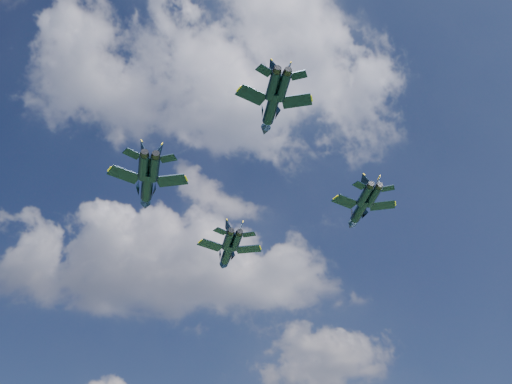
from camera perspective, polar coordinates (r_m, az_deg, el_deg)
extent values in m
cylinder|color=black|center=(111.07, -2.83, -6.04)|extent=(3.54, 9.23, 1.81)
cone|color=black|center=(116.12, -3.33, -7.43)|extent=(2.19, 2.90, 1.71)
ellipsoid|color=brown|center=(114.20, -3.11, -6.60)|extent=(1.53, 3.01, 0.82)
cube|color=black|center=(108.92, -4.54, -5.32)|extent=(5.30, 4.72, 0.18)
cube|color=black|center=(109.90, -0.78, -5.73)|extent=(5.03, 3.43, 0.18)
cube|color=black|center=(104.50, -3.56, -3.93)|extent=(2.82, 2.70, 0.14)
cube|color=black|center=(105.24, -0.74, -4.26)|extent=(2.75, 2.14, 0.14)
cube|color=black|center=(106.11, -2.80, -3.60)|extent=(1.30, 2.76, 3.03)
cube|color=black|center=(106.42, -1.62, -3.74)|extent=(1.45, 3.00, 3.03)
cylinder|color=black|center=(96.63, -10.82, 0.68)|extent=(3.72, 9.81, 1.92)
cone|color=black|center=(101.72, -11.01, -1.35)|extent=(2.31, 3.07, 1.82)
ellipsoid|color=brown|center=(99.85, -10.89, -0.22)|extent=(1.61, 3.20, 0.88)
cube|color=black|center=(95.06, -13.05, 1.71)|extent=(5.63, 5.01, 0.19)
cube|color=black|center=(94.90, -8.44, 1.15)|extent=(5.35, 3.67, 0.19)
cube|color=black|center=(90.52, -12.30, 3.77)|extent=(3.00, 2.86, 0.15)
cube|color=black|center=(90.40, -8.80, 3.35)|extent=(2.92, 2.28, 0.15)
cube|color=black|center=(92.05, -11.21, 4.04)|extent=(1.37, 2.94, 3.22)
cube|color=black|center=(92.00, -9.76, 3.86)|extent=(1.53, 3.19, 3.22)
cylinder|color=black|center=(98.15, 10.40, -1.72)|extent=(2.91, 8.25, 1.62)
cone|color=black|center=(102.22, 9.47, -3.34)|extent=(1.89, 2.55, 1.53)
ellipsoid|color=brown|center=(100.72, 9.84, -2.42)|extent=(1.29, 2.68, 0.74)
cube|color=black|center=(95.76, 8.92, -0.94)|extent=(4.75, 4.15, 0.16)
cube|color=black|center=(97.87, 12.53, -1.32)|extent=(4.55, 3.19, 0.16)
cube|color=black|center=(92.42, 10.34, 0.66)|extent=(2.53, 2.38, 0.13)
cube|color=black|center=(94.00, 13.02, 0.36)|extent=(2.48, 1.97, 0.13)
cube|color=black|center=(94.12, 10.89, 0.94)|extent=(1.08, 2.50, 2.71)
cube|color=black|center=(94.79, 12.01, 0.81)|extent=(1.26, 2.68, 2.71)
cylinder|color=black|center=(81.19, 1.59, 8.51)|extent=(2.87, 8.12, 1.59)
cone|color=black|center=(84.86, 0.89, 6.13)|extent=(1.86, 2.52, 1.51)
ellipsoid|color=brown|center=(83.59, 1.18, 7.37)|extent=(1.27, 2.64, 0.73)
cube|color=black|center=(79.52, -0.43, 9.67)|extent=(4.68, 4.09, 0.16)
cube|color=black|center=(80.53, 4.10, 9.07)|extent=(4.48, 3.14, 0.16)
cube|color=black|center=(76.47, 0.86, 12.06)|extent=(2.50, 2.35, 0.12)
cube|color=black|center=(77.23, 4.28, 11.57)|extent=(2.44, 1.94, 0.12)
cube|color=black|center=(78.04, 1.73, 12.15)|extent=(1.07, 2.46, 2.67)
cube|color=black|center=(78.36, 3.15, 11.95)|extent=(1.24, 2.64, 2.67)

